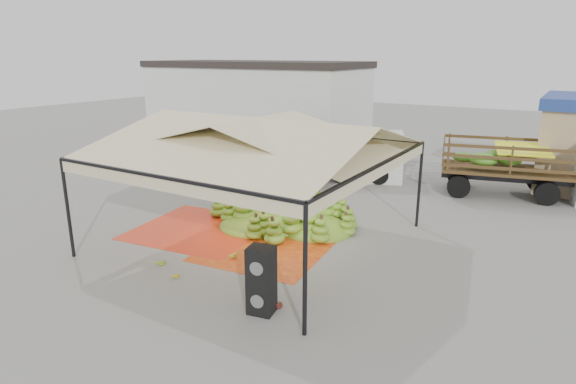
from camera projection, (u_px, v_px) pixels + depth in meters
The scene contains 17 objects.
ground at pixel (259, 240), 15.75m from camera, with size 90.00×90.00×0.00m, color slate.
canopy_tent at pixel (257, 140), 14.83m from camera, with size 8.10×8.10×4.00m.
building_white at pixel (255, 103), 31.48m from camera, with size 14.30×6.30×5.40m.
tarp_left at pixel (200, 229), 16.73m from camera, with size 4.22×4.02×0.01m, color red.
tarp_right at pixel (267, 248), 15.08m from camera, with size 3.64×3.82×0.01m, color #CE6313.
banana_heap at pixel (281, 203), 17.41m from camera, with size 6.20×5.10×1.33m, color #467F1A.
hand_yellow_a at pixel (230, 254), 14.39m from camera, with size 0.49×0.40×0.22m, color gold.
hand_yellow_b at pixel (173, 274), 13.11m from camera, with size 0.42×0.34×0.19m, color #B18B23.
hand_red_a at pixel (275, 302), 11.60m from camera, with size 0.49×0.40×0.22m, color #561E13.
hand_red_b at pixel (267, 298), 11.82m from camera, with size 0.43×0.35×0.20m, color #531D13.
hand_green at pixel (159, 261), 13.93m from camera, with size 0.48×0.39×0.22m, color #4C7A19.
hanging_bunches at pixel (207, 166), 14.47m from camera, with size 4.74×0.24×0.20m.
speaker_stack at pixel (261, 280), 11.15m from camera, with size 0.68×0.62×1.65m.
banana_leaves at pixel (232, 207), 19.07m from camera, with size 0.96×1.36×3.70m, color #2A701D, non-canonical shape.
vendor at pixel (275, 190), 18.13m from camera, with size 0.68×0.45×1.87m, color gray.
truck_left at pixel (339, 150), 23.29m from camera, with size 6.90×4.57×2.25m.
truck_right at pixel (538, 163), 20.02m from camera, with size 7.38×3.94×2.41m.
Camera 1 is at (8.51, -12.01, 5.90)m, focal length 30.00 mm.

